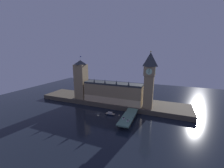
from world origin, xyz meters
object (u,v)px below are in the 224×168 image
object	(u,v)px
pedestrian_mid_walk	(133,117)
boat_upstream	(110,114)
victoria_tower	(81,79)
car_northbound_trail	(124,118)
car_southbound_lead	(128,121)
clock_tower	(149,79)
pedestrian_far_rail	(126,111)
street_lamp_far	(127,107)
pedestrian_near_rail	(121,118)
street_lamp_near	(119,117)

from	to	relation	value
pedestrian_mid_walk	boat_upstream	size ratio (longest dim) A/B	0.14
victoria_tower	boat_upstream	bearing A→B (deg)	-25.34
car_northbound_trail	car_southbound_lead	xyz separation A→B (m)	(5.56, -3.58, 0.05)
clock_tower	pedestrian_far_rail	xyz separation A→B (m)	(-22.00, -21.01, -36.40)
clock_tower	pedestrian_far_rail	world-z (taller)	clock_tower
car_southbound_lead	pedestrian_mid_walk	distance (m)	8.84
street_lamp_far	boat_upstream	xyz separation A→B (m)	(-18.33, -8.28, -9.13)
victoria_tower	car_southbound_lead	world-z (taller)	victoria_tower
victoria_tower	pedestrian_near_rail	world-z (taller)	victoria_tower
clock_tower	car_northbound_trail	xyz separation A→B (m)	(-19.22, -40.42, -36.64)
pedestrian_near_rail	car_northbound_trail	bearing A→B (deg)	29.59
victoria_tower	pedestrian_far_rail	world-z (taller)	victoria_tower
victoria_tower	car_northbound_trail	world-z (taller)	victoria_tower
car_southbound_lead	car_northbound_trail	bearing A→B (deg)	147.25
clock_tower	street_lamp_far	size ratio (longest dim) A/B	9.60
victoria_tower	car_northbound_trail	distance (m)	95.47
street_lamp_near	clock_tower	bearing A→B (deg)	64.37
car_northbound_trail	street_lamp_near	bearing A→B (deg)	-116.85
car_southbound_lead	street_lamp_far	world-z (taller)	street_lamp_far
car_northbound_trail	pedestrian_near_rail	xyz separation A→B (m)	(-2.78, -1.58, 0.17)
pedestrian_mid_walk	street_lamp_near	bearing A→B (deg)	-136.08
clock_tower	pedestrian_far_rail	bearing A→B (deg)	-136.32
pedestrian_near_rail	pedestrian_far_rail	bearing A→B (deg)	90.00
pedestrian_mid_walk	boat_upstream	xyz separation A→B (m)	(-29.85, 10.07, -5.49)
clock_tower	pedestrian_mid_walk	world-z (taller)	clock_tower
pedestrian_far_rail	clock_tower	bearing A→B (deg)	43.68
clock_tower	car_southbound_lead	bearing A→B (deg)	-107.25
car_southbound_lead	pedestrian_near_rail	size ratio (longest dim) A/B	2.62
clock_tower	boat_upstream	bearing A→B (deg)	-147.91
pedestrian_mid_walk	car_southbound_lead	bearing A→B (deg)	-108.34
street_lamp_far	car_northbound_trail	bearing A→B (deg)	-82.18
pedestrian_near_rail	street_lamp_near	distance (m)	5.82
pedestrian_mid_walk	pedestrian_near_rail	bearing A→B (deg)	-150.12
victoria_tower	street_lamp_far	xyz separation A→B (m)	(77.28, -19.63, -24.57)
pedestrian_near_rail	pedestrian_mid_walk	world-z (taller)	pedestrian_mid_walk
street_lamp_near	street_lamp_far	bearing A→B (deg)	90.00
pedestrian_far_rail	boat_upstream	bearing A→B (deg)	-166.41
street_lamp_far	street_lamp_near	bearing A→B (deg)	-90.00
street_lamp_far	boat_upstream	world-z (taller)	street_lamp_far
pedestrian_far_rail	pedestrian_near_rail	bearing A→B (deg)	-90.00
car_southbound_lead	street_lamp_near	bearing A→B (deg)	-162.80
clock_tower	pedestrian_near_rail	distance (m)	59.82
pedestrian_far_rail	street_lamp_far	bearing A→B (deg)	96.08
car_northbound_trail	boat_upstream	world-z (taller)	car_northbound_trail
clock_tower	street_lamp_near	bearing A→B (deg)	-115.63
pedestrian_far_rail	boat_upstream	distance (m)	20.04
car_northbound_trail	car_southbound_lead	bearing A→B (deg)	-32.75
pedestrian_near_rail	boat_upstream	world-z (taller)	pedestrian_near_rail
pedestrian_far_rail	pedestrian_mid_walk	bearing A→B (deg)	-52.70
pedestrian_mid_walk	street_lamp_far	bearing A→B (deg)	122.12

